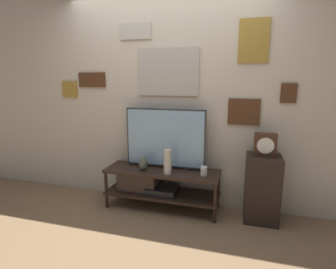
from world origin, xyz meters
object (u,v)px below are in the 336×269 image
at_px(television, 165,138).
at_px(vase_tall_ceramic, 168,162).
at_px(vase_urn_stoneware, 143,163).
at_px(mantel_clock, 265,145).
at_px(candle_jar, 204,171).

bearing_deg(television, vase_tall_ceramic, -66.46).
bearing_deg(vase_tall_ceramic, vase_urn_stoneware, 172.29).
height_order(vase_tall_ceramic, mantel_clock, mantel_clock).
height_order(television, vase_tall_ceramic, television).
height_order(vase_urn_stoneware, vase_tall_ceramic, vase_tall_ceramic).
distance_m(vase_urn_stoneware, candle_jar, 0.72).
height_order(vase_urn_stoneware, candle_jar, vase_urn_stoneware).
xyz_separation_m(vase_urn_stoneware, mantel_clock, (1.35, 0.12, 0.29)).
bearing_deg(vase_tall_ceramic, candle_jar, 9.62).
relative_size(television, vase_urn_stoneware, 5.51).
relative_size(television, mantel_clock, 3.95).
height_order(television, mantel_clock, television).
distance_m(vase_tall_ceramic, mantel_clock, 1.08).
relative_size(vase_tall_ceramic, candle_jar, 2.78).
height_order(television, vase_urn_stoneware, television).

